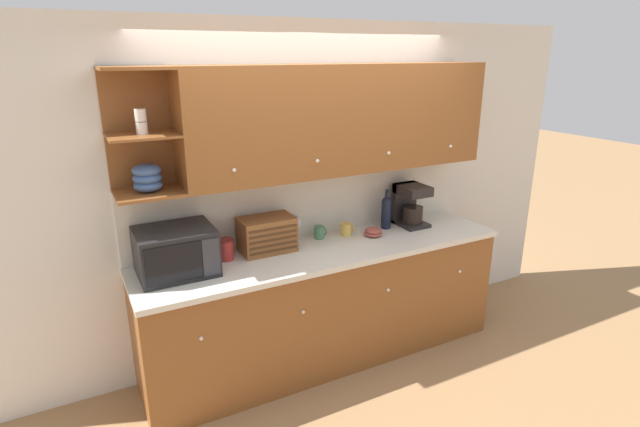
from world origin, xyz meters
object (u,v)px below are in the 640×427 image
(storage_canister, at_px, (225,249))
(bread_box, at_px, (267,234))
(mug_blue_second, at_px, (320,232))
(wine_glass, at_px, (297,224))
(microwave, at_px, (176,251))
(bowl_stack_on_counter, at_px, (373,232))
(mug, at_px, (346,229))
(coffee_maker, at_px, (410,204))
(wine_bottle, at_px, (386,211))

(storage_canister, xyz_separation_m, bread_box, (0.32, 0.01, 0.05))
(mug_blue_second, bearing_deg, wine_glass, 162.14)
(microwave, xyz_separation_m, wine_glass, (0.98, 0.19, -0.02))
(wine_glass, height_order, mug_blue_second, wine_glass)
(wine_glass, bearing_deg, mug_blue_second, -17.86)
(wine_glass, distance_m, bowl_stack_on_counter, 0.63)
(mug, xyz_separation_m, coffee_maker, (0.61, -0.02, 0.13))
(wine_glass, height_order, wine_bottle, wine_bottle)
(bread_box, relative_size, mug, 3.79)
(microwave, xyz_separation_m, bowl_stack_on_counter, (1.56, -0.02, -0.12))
(wine_bottle, bearing_deg, bread_box, -179.72)
(bread_box, xyz_separation_m, wine_bottle, (1.08, 0.01, 0.02))
(mug_blue_second, relative_size, bowl_stack_on_counter, 0.69)
(mug, height_order, wine_bottle, wine_bottle)
(microwave, bearing_deg, mug, 4.16)
(bread_box, height_order, wine_bottle, wine_bottle)
(mug_blue_second, distance_m, wine_bottle, 0.62)
(mug_blue_second, distance_m, bowl_stack_on_counter, 0.44)
(bowl_stack_on_counter, bearing_deg, bread_box, 173.10)
(storage_canister, distance_m, bread_box, 0.33)
(bowl_stack_on_counter, bearing_deg, microwave, 179.14)
(wine_bottle, distance_m, coffee_maker, 0.24)
(mug_blue_second, height_order, bowl_stack_on_counter, mug_blue_second)
(wine_glass, xyz_separation_m, mug, (0.40, -0.09, -0.09))
(bread_box, xyz_separation_m, bowl_stack_on_counter, (0.88, -0.11, -0.10))
(bowl_stack_on_counter, relative_size, coffee_maker, 0.42)
(wine_bottle, bearing_deg, coffee_maker, -2.90)
(storage_canister, height_order, wine_bottle, wine_bottle)
(bread_box, height_order, coffee_maker, coffee_maker)
(coffee_maker, bearing_deg, mug_blue_second, 176.09)
(wine_bottle, bearing_deg, mug, 178.10)
(microwave, xyz_separation_m, storage_canister, (0.36, 0.07, -0.08))
(mug, xyz_separation_m, bowl_stack_on_counter, (0.18, -0.12, -0.01))
(mug_blue_second, bearing_deg, coffee_maker, -3.91)
(microwave, height_order, storage_canister, microwave)
(coffee_maker, bearing_deg, wine_glass, 173.65)
(bowl_stack_on_counter, height_order, coffee_maker, coffee_maker)
(storage_canister, distance_m, mug_blue_second, 0.80)
(bread_box, distance_m, wine_bottle, 1.08)
(mug_blue_second, relative_size, mug, 0.97)
(bread_box, distance_m, bowl_stack_on_counter, 0.89)
(coffee_maker, bearing_deg, storage_canister, -179.92)
(storage_canister, xyz_separation_m, wine_glass, (0.62, 0.11, 0.06))
(coffee_maker, bearing_deg, microwave, -177.81)
(microwave, height_order, bread_box, microwave)
(wine_glass, bearing_deg, microwave, -169.11)
(bowl_stack_on_counter, bearing_deg, mug, 145.46)
(bread_box, bearing_deg, bowl_stack_on_counter, -6.90)
(microwave, distance_m, bowl_stack_on_counter, 1.57)
(storage_canister, bearing_deg, mug, 1.49)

